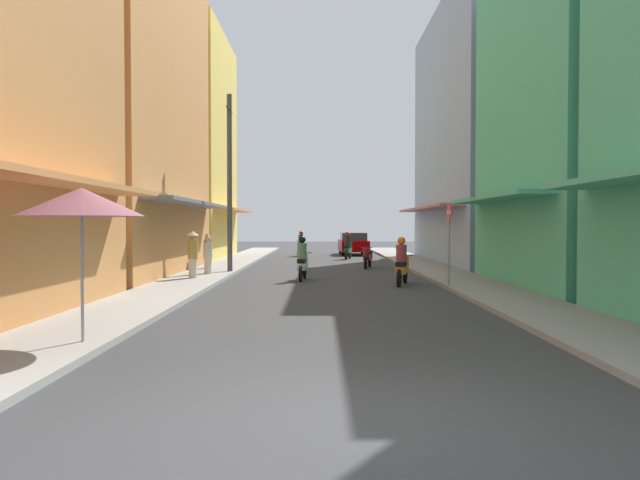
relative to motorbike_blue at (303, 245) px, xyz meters
name	(u,v)px	position (x,y,z in m)	size (l,w,h in m)	color
ground_plane	(328,276)	(1.44, -13.95, -0.70)	(90.65, 90.65, 0.00)	#38383A
sidewalk_left	(208,274)	(-3.20, -13.95, -0.64)	(2.10, 49.20, 0.12)	#9E9991
sidewalk_right	(448,274)	(6.08, -13.95, -0.64)	(2.10, 49.20, 0.12)	gray
building_left_mid	(104,100)	(-7.25, -13.64, 6.12)	(7.05, 11.62, 13.66)	#D88C4C
building_left_far	(176,148)	(-7.25, -2.68, 5.72)	(7.05, 8.99, 12.86)	#EFD159
building_right_mid	(610,114)	(10.13, -18.18, 4.70)	(7.05, 8.27, 10.81)	#4CB28C
building_right_far	(497,136)	(10.13, -6.60, 5.79)	(7.05, 13.43, 13.00)	#8CA5CC
motorbike_blue	(303,245)	(0.00, 0.00, 0.00)	(0.55, 1.81, 1.58)	black
motorbike_white	(304,260)	(0.58, -15.75, 0.00)	(0.55, 1.81, 1.58)	black
motorbike_maroon	(369,257)	(3.35, -10.11, -0.20)	(0.65, 1.78, 0.96)	black
motorbike_green	(350,247)	(2.79, -3.21, 0.00)	(0.64, 1.78, 1.58)	black
motorbike_orange	(404,264)	(3.87, -17.41, 0.00)	(0.72, 1.75, 1.58)	black
parked_car	(355,243)	(3.37, 1.73, 0.04)	(1.88, 4.15, 1.45)	#8C0000
pedestrian_crossing	(194,253)	(-3.24, -16.11, 0.28)	(0.44, 0.44, 1.75)	beige
pedestrian_foreground	(210,252)	(-3.59, -11.57, 0.09)	(0.34, 0.34, 1.59)	beige
pedestrian_far	(210,256)	(-3.05, -14.37, 0.07)	(0.34, 0.34, 1.55)	beige
vendor_umbrella	(83,202)	(-2.57, -27.13, 1.62)	(1.95, 1.95, 2.55)	#99999E
utility_pole	(231,183)	(-2.40, -13.19, 2.94)	(0.20, 1.20, 7.13)	#4C4C4F
street_sign_no_entry	(451,233)	(5.18, -18.38, 1.01)	(0.07, 0.60, 2.65)	gray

